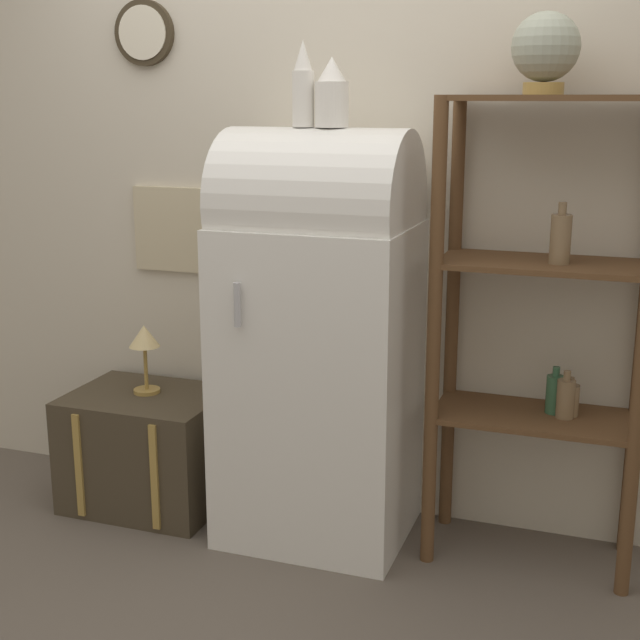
{
  "coord_description": "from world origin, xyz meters",
  "views": [
    {
      "loc": [
        1.09,
        -2.79,
        1.68
      ],
      "look_at": [
        0.01,
        0.26,
        0.87
      ],
      "focal_mm": 50.0,
      "sensor_mm": 36.0,
      "label": 1
    }
  ],
  "objects_px": {
    "globe": "(546,49)",
    "vase_center": "(332,95)",
    "refrigerator": "(318,333)",
    "suitcase_trunk": "(148,449)",
    "desk_lamp": "(145,343)",
    "vase_left": "(303,87)"
  },
  "relations": [
    {
      "from": "suitcase_trunk",
      "to": "vase_center",
      "type": "height_order",
      "value": "vase_center"
    },
    {
      "from": "suitcase_trunk",
      "to": "globe",
      "type": "bearing_deg",
      "value": 2.92
    },
    {
      "from": "suitcase_trunk",
      "to": "globe",
      "type": "xyz_separation_m",
      "value": [
        1.53,
        0.08,
        1.59
      ]
    },
    {
      "from": "vase_center",
      "to": "suitcase_trunk",
      "type": "bearing_deg",
      "value": 179.56
    },
    {
      "from": "vase_center",
      "to": "desk_lamp",
      "type": "relative_size",
      "value": 0.83
    },
    {
      "from": "globe",
      "to": "vase_center",
      "type": "xyz_separation_m",
      "value": [
        -0.72,
        -0.08,
        -0.15
      ]
    },
    {
      "from": "refrigerator",
      "to": "suitcase_trunk",
      "type": "height_order",
      "value": "refrigerator"
    },
    {
      "from": "suitcase_trunk",
      "to": "vase_center",
      "type": "xyz_separation_m",
      "value": [
        0.82,
        -0.01,
        1.45
      ]
    },
    {
      "from": "refrigerator",
      "to": "suitcase_trunk",
      "type": "xyz_separation_m",
      "value": [
        -0.76,
        0.0,
        -0.57
      ]
    },
    {
      "from": "vase_center",
      "to": "desk_lamp",
      "type": "height_order",
      "value": "vase_center"
    },
    {
      "from": "vase_center",
      "to": "globe",
      "type": "bearing_deg",
      "value": 6.71
    },
    {
      "from": "globe",
      "to": "vase_center",
      "type": "distance_m",
      "value": 0.74
    },
    {
      "from": "refrigerator",
      "to": "vase_center",
      "type": "distance_m",
      "value": 0.87
    },
    {
      "from": "suitcase_trunk",
      "to": "desk_lamp",
      "type": "xyz_separation_m",
      "value": [
        -0.01,
        0.02,
        0.46
      ]
    },
    {
      "from": "desk_lamp",
      "to": "refrigerator",
      "type": "bearing_deg",
      "value": -1.9
    },
    {
      "from": "suitcase_trunk",
      "to": "vase_left",
      "type": "bearing_deg",
      "value": -0.93
    },
    {
      "from": "suitcase_trunk",
      "to": "vase_left",
      "type": "xyz_separation_m",
      "value": [
        0.71,
        -0.01,
        1.47
      ]
    },
    {
      "from": "globe",
      "to": "desk_lamp",
      "type": "xyz_separation_m",
      "value": [
        -1.54,
        -0.05,
        -1.14
      ]
    },
    {
      "from": "globe",
      "to": "vase_center",
      "type": "height_order",
      "value": "globe"
    },
    {
      "from": "globe",
      "to": "suitcase_trunk",
      "type": "bearing_deg",
      "value": -177.08
    },
    {
      "from": "suitcase_trunk",
      "to": "desk_lamp",
      "type": "height_order",
      "value": "desk_lamp"
    },
    {
      "from": "vase_left",
      "to": "desk_lamp",
      "type": "height_order",
      "value": "vase_left"
    }
  ]
}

